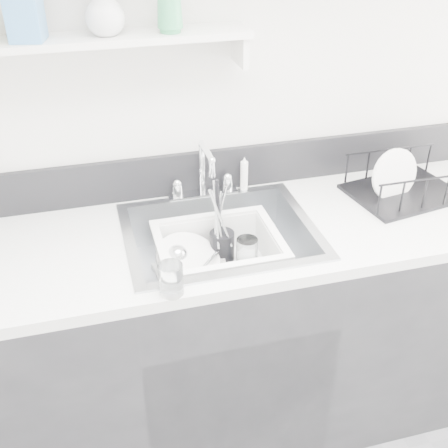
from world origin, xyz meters
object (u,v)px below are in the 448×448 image
object	(u,v)px
dish_rack	(406,178)
wash_tub	(219,258)
counter_run	(221,333)
sink	(220,253)

from	to	relation	value
dish_rack	wash_tub	bearing A→B (deg)	178.07
wash_tub	dish_rack	world-z (taller)	dish_rack
counter_run	wash_tub	world-z (taller)	counter_run
counter_run	sink	size ratio (longest dim) A/B	5.00
wash_tub	dish_rack	xyz separation A→B (m)	(0.74, 0.10, 0.16)
counter_run	wash_tub	size ratio (longest dim) A/B	7.72
counter_run	dish_rack	size ratio (longest dim) A/B	8.19
sink	wash_tub	world-z (taller)	sink
wash_tub	counter_run	bearing A→B (deg)	63.41
counter_run	sink	world-z (taller)	sink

